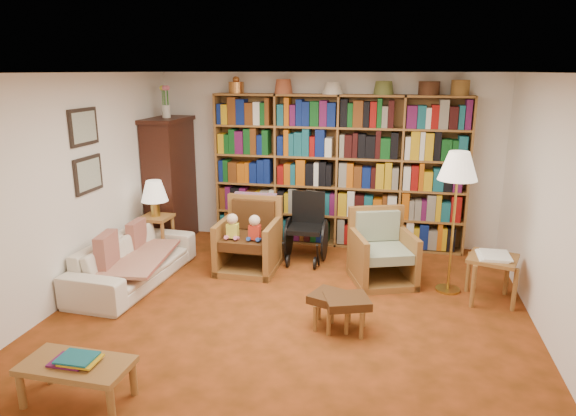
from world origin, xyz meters
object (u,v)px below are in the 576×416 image
(wheelchair, at_px, (306,229))
(footstool_a, at_px, (333,300))
(armchair_sage, at_px, (383,254))
(floor_lamp, at_px, (458,172))
(side_table_papers, at_px, (492,264))
(coffee_table, at_px, (76,368))
(footstool_b, at_px, (347,304))
(armchair_leather, at_px, (250,239))
(side_table_lamp, at_px, (157,227))
(sofa, at_px, (134,260))

(wheelchair, xyz_separation_m, footstool_a, (0.60, -1.88, -0.13))
(armchair_sage, bearing_deg, floor_lamp, -14.34)
(side_table_papers, distance_m, coffee_table, 4.32)
(side_table_papers, height_order, footstool_b, side_table_papers)
(armchair_sage, height_order, side_table_papers, armchair_sage)
(floor_lamp, distance_m, footstool_a, 2.04)
(armchair_sage, distance_m, footstool_a, 1.43)
(armchair_sage, xyz_separation_m, footstool_a, (-0.45, -1.36, -0.05))
(armchair_sage, bearing_deg, armchair_leather, 178.30)
(armchair_sage, bearing_deg, wheelchair, 153.67)
(side_table_lamp, relative_size, coffee_table, 0.70)
(side_table_lamp, bearing_deg, side_table_papers, -6.86)
(coffee_table, bearing_deg, floor_lamp, 42.68)
(coffee_table, bearing_deg, armchair_sage, 53.04)
(sofa, bearing_deg, coffee_table, -158.69)
(sofa, height_order, armchair_sage, armchair_sage)
(armchair_leather, bearing_deg, floor_lamp, -5.71)
(wheelchair, height_order, coffee_table, wheelchair)
(floor_lamp, xyz_separation_m, coffee_table, (-3.02, -2.78, -1.14))
(armchair_leather, relative_size, wheelchair, 1.02)
(sofa, bearing_deg, floor_lamp, -78.63)
(armchair_sage, bearing_deg, coffee_table, -126.96)
(footstool_a, bearing_deg, wheelchair, 107.69)
(armchair_leather, distance_m, wheelchair, 0.81)
(side_table_lamp, height_order, side_table_papers, side_table_lamp)
(floor_lamp, relative_size, footstool_b, 3.19)
(side_table_lamp, xyz_separation_m, floor_lamp, (3.85, -0.33, 0.99))
(coffee_table, bearing_deg, sofa, 107.88)
(side_table_lamp, distance_m, wheelchair, 2.06)
(floor_lamp, relative_size, side_table_papers, 2.65)
(wheelchair, distance_m, floor_lamp, 2.21)
(floor_lamp, xyz_separation_m, side_table_papers, (0.43, -0.18, -0.99))
(floor_lamp, bearing_deg, side_table_lamp, 175.09)
(sofa, relative_size, armchair_sage, 2.00)
(armchair_sage, bearing_deg, footstool_a, -108.42)
(sofa, distance_m, floor_lamp, 3.96)
(footstool_a, xyz_separation_m, coffee_table, (-1.79, -1.62, 0.00))
(armchair_leather, relative_size, footstool_a, 1.83)
(side_table_lamp, bearing_deg, armchair_sage, -2.47)
(floor_lamp, height_order, footstool_a, floor_lamp)
(sofa, bearing_deg, side_table_papers, -81.94)
(side_table_lamp, bearing_deg, wheelchair, 10.86)
(sofa, distance_m, footstool_b, 2.76)
(footstool_a, bearing_deg, coffee_table, -137.82)
(armchair_leather, bearing_deg, wheelchair, 35.35)
(wheelchair, bearing_deg, side_table_papers, -21.79)
(sofa, relative_size, footstool_a, 3.69)
(sofa, relative_size, footstool_b, 3.66)
(floor_lamp, bearing_deg, sofa, -172.07)
(side_table_lamp, xyz_separation_m, armchair_sage, (3.07, -0.13, -0.10))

